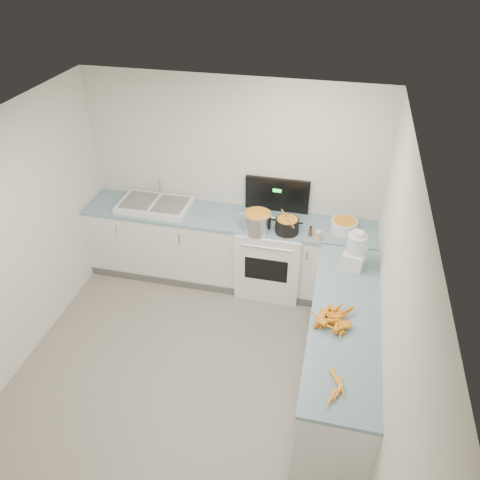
% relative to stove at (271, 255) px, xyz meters
% --- Properties ---
extents(floor, '(3.50, 4.00, 0.00)m').
position_rel_stove_xyz_m(floor, '(-0.55, -1.69, -0.47)').
color(floor, gray).
rests_on(floor, ground).
extents(ceiling, '(3.50, 4.00, 0.00)m').
position_rel_stove_xyz_m(ceiling, '(-0.55, -1.69, 2.03)').
color(ceiling, silver).
rests_on(ceiling, ground).
extents(wall_back, '(3.50, 0.00, 2.50)m').
position_rel_stove_xyz_m(wall_back, '(-0.55, 0.31, 0.78)').
color(wall_back, silver).
rests_on(wall_back, ground).
extents(wall_right, '(0.00, 4.00, 2.50)m').
position_rel_stove_xyz_m(wall_right, '(1.20, -1.69, 0.78)').
color(wall_right, silver).
rests_on(wall_right, ground).
extents(counter_back, '(3.50, 0.62, 0.94)m').
position_rel_stove_xyz_m(counter_back, '(-0.55, 0.01, -0.00)').
color(counter_back, white).
rests_on(counter_back, ground).
extents(counter_right, '(0.62, 2.20, 0.94)m').
position_rel_stove_xyz_m(counter_right, '(0.90, -1.39, -0.00)').
color(counter_right, white).
rests_on(counter_right, ground).
extents(stove, '(0.76, 0.65, 1.36)m').
position_rel_stove_xyz_m(stove, '(0.00, 0.00, 0.00)').
color(stove, white).
rests_on(stove, ground).
extents(sink, '(0.86, 0.52, 0.31)m').
position_rel_stove_xyz_m(sink, '(-1.45, 0.02, 0.50)').
color(sink, white).
rests_on(sink, counter_back).
extents(steel_pot, '(0.39, 0.39, 0.23)m').
position_rel_stove_xyz_m(steel_pot, '(-0.14, -0.18, 0.56)').
color(steel_pot, silver).
rests_on(steel_pot, stove).
extents(black_pot, '(0.28, 0.28, 0.19)m').
position_rel_stove_xyz_m(black_pot, '(0.19, -0.16, 0.54)').
color(black_pot, black).
rests_on(black_pot, stove).
extents(wooden_spoon, '(0.20, 0.35, 0.02)m').
position_rel_stove_xyz_m(wooden_spoon, '(0.19, -0.16, 0.64)').
color(wooden_spoon, '#AD7A47').
rests_on(wooden_spoon, black_pot).
extents(mixing_bowl, '(0.30, 0.30, 0.13)m').
position_rel_stove_xyz_m(mixing_bowl, '(0.81, 0.01, 0.53)').
color(mixing_bowl, white).
rests_on(mixing_bowl, counter_back).
extents(extract_bottle, '(0.04, 0.04, 0.10)m').
position_rel_stove_xyz_m(extract_bottle, '(0.45, -0.17, 0.52)').
color(extract_bottle, '#593319').
rests_on(extract_bottle, counter_back).
extents(spice_jar, '(0.06, 0.06, 0.10)m').
position_rel_stove_xyz_m(spice_jar, '(0.55, -0.23, 0.51)').
color(spice_jar, '#E5B266').
rests_on(spice_jar, counter_back).
extents(food_processor, '(0.25, 0.28, 0.41)m').
position_rel_stove_xyz_m(food_processor, '(0.93, -0.62, 0.64)').
color(food_processor, white).
rests_on(food_processor, counter_right).
extents(carrot_pile, '(0.39, 0.46, 0.09)m').
position_rel_stove_xyz_m(carrot_pile, '(0.80, -1.48, 0.50)').
color(carrot_pile, orange).
rests_on(carrot_pile, counter_right).
extents(peeled_carrots, '(0.16, 0.37, 0.04)m').
position_rel_stove_xyz_m(peeled_carrots, '(0.86, -2.20, 0.49)').
color(peeled_carrots, '#FF9C26').
rests_on(peeled_carrots, counter_right).
extents(peelings, '(0.23, 0.29, 0.01)m').
position_rel_stove_xyz_m(peelings, '(-1.66, 0.00, 0.54)').
color(peelings, tan).
rests_on(peelings, sink).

